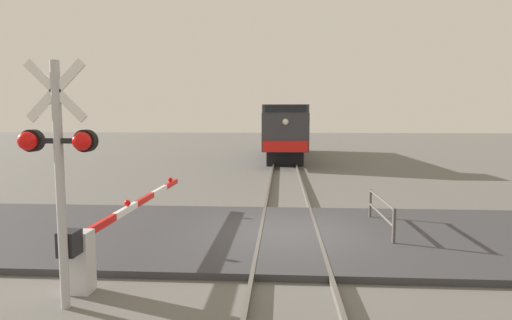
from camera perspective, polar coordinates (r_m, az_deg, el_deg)
The scene contains 8 objects.
ground_plane at distance 10.58m, azimuth 4.56°, elevation -10.59°, with size 160.00×160.00×0.00m, color #605E59.
rail_track_left at distance 10.57m, azimuth 0.61°, elevation -10.17°, with size 0.08×80.00×0.15m, color #59544C.
rail_track_right at distance 10.60m, azimuth 8.50°, elevation -10.19°, with size 0.08×80.00×0.15m, color #59544C.
road_surface at distance 10.56m, azimuth 4.56°, elevation -10.22°, with size 36.00×5.79×0.14m, color #38383A.
locomotive at distance 31.58m, azimuth 3.97°, elevation 3.91°, with size 2.74×16.32×3.80m.
crossing_signal at distance 6.94m, azimuth -25.63°, elevation 0.29°, with size 1.18×0.33×3.86m.
crossing_gate at distance 8.72m, azimuth -19.82°, elevation -9.35°, with size 0.36×6.92×1.18m.
guard_railing at distance 11.19m, azimuth 16.83°, elevation -6.65°, with size 0.08×2.63×0.95m.
Camera 1 is at (-0.18, -10.16, 2.96)m, focal length 29.00 mm.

